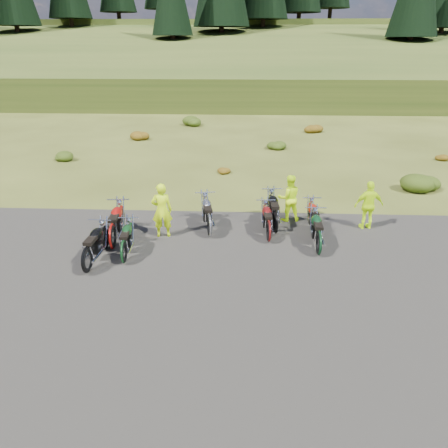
# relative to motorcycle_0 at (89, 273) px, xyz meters

# --- Properties ---
(ground) EXTENTS (300.00, 300.00, 0.00)m
(ground) POSITION_rel_motorcycle_0_xyz_m (3.59, 0.80, 0.00)
(ground) COLOR #3B4216
(ground) RESTS_ON ground
(gravel_pad) EXTENTS (20.00, 12.00, 0.04)m
(gravel_pad) POSITION_rel_motorcycle_0_xyz_m (3.59, -1.20, 0.00)
(gravel_pad) COLOR black
(gravel_pad) RESTS_ON ground
(hill_slope) EXTENTS (300.00, 45.97, 9.37)m
(hill_slope) POSITION_rel_motorcycle_0_xyz_m (3.59, 50.80, 0.00)
(hill_slope) COLOR #2C3F15
(hill_slope) RESTS_ON ground
(hill_plateau) EXTENTS (300.00, 90.00, 9.17)m
(hill_plateau) POSITION_rel_motorcycle_0_xyz_m (3.59, 110.80, 0.00)
(hill_plateau) COLOR #2C3F15
(hill_plateau) RESTS_ON ground
(shrub_1) EXTENTS (1.03, 1.03, 0.61)m
(shrub_1) POSITION_rel_motorcycle_0_xyz_m (-5.51, 12.10, 0.31)
(shrub_1) COLOR #1E380E
(shrub_1) RESTS_ON ground
(shrub_2) EXTENTS (1.30, 1.30, 0.77)m
(shrub_2) POSITION_rel_motorcycle_0_xyz_m (-2.61, 17.40, 0.38)
(shrub_2) COLOR #693A0D
(shrub_2) RESTS_ON ground
(shrub_3) EXTENTS (1.56, 1.56, 0.92)m
(shrub_3) POSITION_rel_motorcycle_0_xyz_m (0.29, 22.70, 0.46)
(shrub_3) COLOR #1E380E
(shrub_3) RESTS_ON ground
(shrub_4) EXTENTS (0.77, 0.77, 0.45)m
(shrub_4) POSITION_rel_motorcycle_0_xyz_m (3.19, 10.00, 0.23)
(shrub_4) COLOR #693A0D
(shrub_4) RESTS_ON ground
(shrub_5) EXTENTS (1.03, 1.03, 0.61)m
(shrub_5) POSITION_rel_motorcycle_0_xyz_m (6.09, 15.30, 0.31)
(shrub_5) COLOR #1E380E
(shrub_5) RESTS_ON ground
(shrub_6) EXTENTS (1.30, 1.30, 0.77)m
(shrub_6) POSITION_rel_motorcycle_0_xyz_m (8.99, 20.60, 0.38)
(shrub_6) COLOR #693A0D
(shrub_6) RESTS_ON ground
(shrub_7) EXTENTS (1.56, 1.56, 0.92)m
(shrub_7) POSITION_rel_motorcycle_0_xyz_m (11.89, 7.90, 0.46)
(shrub_7) COLOR #1E380E
(shrub_7) RESTS_ON ground
(shrub_8) EXTENTS (0.77, 0.77, 0.45)m
(shrub_8) POSITION_rel_motorcycle_0_xyz_m (14.79, 13.20, 0.23)
(shrub_8) COLOR #693A0D
(shrub_8) RESTS_ON ground
(motorcycle_0) EXTENTS (0.79, 2.15, 1.11)m
(motorcycle_0) POSITION_rel_motorcycle_0_xyz_m (0.00, 0.00, 0.00)
(motorcycle_0) COLOR black
(motorcycle_0) RESTS_ON ground
(motorcycle_1) EXTENTS (0.94, 2.32, 1.19)m
(motorcycle_1) POSITION_rel_motorcycle_0_xyz_m (0.27, 1.52, 0.00)
(motorcycle_1) COLOR maroon
(motorcycle_1) RESTS_ON ground
(motorcycle_2) EXTENTS (0.79, 1.95, 1.00)m
(motorcycle_2) POSITION_rel_motorcycle_0_xyz_m (0.85, 0.61, 0.00)
(motorcycle_2) COLOR black
(motorcycle_2) RESTS_ON ground
(motorcycle_3) EXTENTS (1.13, 2.28, 1.14)m
(motorcycle_3) POSITION_rel_motorcycle_0_xyz_m (3.17, 2.58, 0.00)
(motorcycle_3) COLOR #98979C
(motorcycle_3) RESTS_ON ground
(motorcycle_4) EXTENTS (0.80, 2.02, 1.04)m
(motorcycle_4) POSITION_rel_motorcycle_0_xyz_m (5.09, 2.26, 0.00)
(motorcycle_4) COLOR #540E0E
(motorcycle_4) RESTS_ON ground
(motorcycle_5) EXTENTS (0.89, 2.29, 1.18)m
(motorcycle_5) POSITION_rel_motorcycle_0_xyz_m (5.34, 2.93, 0.00)
(motorcycle_5) COLOR black
(motorcycle_5) RESTS_ON ground
(motorcycle_6) EXTENTS (0.68, 1.99, 1.04)m
(motorcycle_6) POSITION_rel_motorcycle_0_xyz_m (6.60, 2.57, 0.00)
(motorcycle_6) COLOR maroon
(motorcycle_6) RESTS_ON ground
(motorcycle_7) EXTENTS (0.73, 2.10, 1.09)m
(motorcycle_7) POSITION_rel_motorcycle_0_xyz_m (6.54, 1.41, 0.00)
(motorcycle_7) COLOR black
(motorcycle_7) RESTS_ON ground
(person_middle) EXTENTS (0.71, 0.52, 1.80)m
(person_middle) POSITION_rel_motorcycle_0_xyz_m (1.65, 2.50, 0.90)
(person_middle) COLOR #BEE70C
(person_middle) RESTS_ON ground
(person_right_a) EXTENTS (0.90, 0.75, 1.66)m
(person_right_a) POSITION_rel_motorcycle_0_xyz_m (5.85, 4.09, 0.83)
(person_right_a) COLOR #BEE70C
(person_right_a) RESTS_ON ground
(person_right_b) EXTENTS (1.02, 0.53, 1.66)m
(person_right_b) POSITION_rel_motorcycle_0_xyz_m (8.47, 3.50, 0.83)
(person_right_b) COLOR #BEE70C
(person_right_b) RESTS_ON ground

